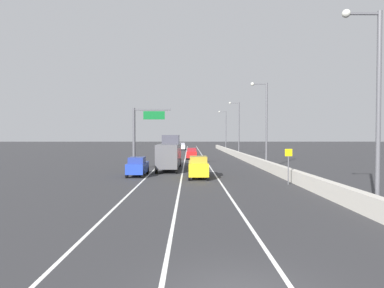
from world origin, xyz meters
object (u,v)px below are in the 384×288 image
Objects in this scene: overhead_sign_gantry at (140,131)px; lamp_post_right_second at (265,119)px; lamp_post_right_near at (374,97)px; car_gray_3 at (172,146)px; car_silver_5 at (182,146)px; car_red_4 at (192,154)px; lamp_post_right_fourth at (225,128)px; lamp_post_right_third at (238,125)px; car_white_2 at (165,150)px; car_blue_0 at (138,166)px; speed_advisory_sign at (288,164)px; car_yellow_1 at (198,167)px; box_truck at (170,154)px.

overhead_sign_gantry is 15.61m from lamp_post_right_second.
lamp_post_right_near is 2.51× the size of car_gray_3.
lamp_post_right_near reaches higher than car_silver_5.
car_red_4 is at bearing 103.59° from lamp_post_right_near.
overhead_sign_gantry is 49.91m from lamp_post_right_fourth.
lamp_post_right_third is at bearing 38.28° from car_red_4.
lamp_post_right_third is 2.30× the size of car_white_2.
overhead_sign_gantry reaches higher than car_blue_0.
car_red_4 is at bearing -141.72° from lamp_post_right_third.
lamp_post_right_near is 46.22m from lamp_post_right_third.
car_blue_0 is (-14.90, -30.66, -5.20)m from lamp_post_right_third.
speed_advisory_sign is 0.28× the size of lamp_post_right_near.
overhead_sign_gantry is 29.69m from car_white_2.
box_truck is at bearing 112.43° from car_yellow_1.
lamp_post_right_second is 12.68m from box_truck.
box_truck reaches higher than car_silver_5.
car_red_4 is (-9.43, 39.01, -5.17)m from lamp_post_right_near.
lamp_post_right_second is (-0.42, 23.11, 0.00)m from lamp_post_right_near.
lamp_post_right_fourth reaches higher than car_red_4.
car_blue_0 is 60.55m from car_silver_5.
lamp_post_right_fourth is at bearing 89.77° from lamp_post_right_second.
lamp_post_right_near reaches higher than box_truck.
speed_advisory_sign is at bearing -30.38° from car_yellow_1.
lamp_post_right_third is 23.11m from lamp_post_right_fourth.
lamp_post_right_fourth is 32.10m from car_red_4.
car_blue_0 is at bearing 165.74° from car_yellow_1.
car_white_2 is 24.81m from car_silver_5.
speed_advisory_sign is 16.31m from box_truck.
overhead_sign_gantry is at bearing -110.85° from car_red_4.
lamp_post_right_near is (15.92, -21.96, 1.44)m from overhead_sign_gantry.
lamp_post_right_fourth is (0.06, 23.11, 0.00)m from lamp_post_right_third.
lamp_post_right_second is at bearing -77.71° from car_silver_5.
lamp_post_right_second is 1.11× the size of box_truck.
car_white_2 is at bearing 88.45° from overhead_sign_gantry.
car_white_2 is at bearing 106.39° from lamp_post_right_near.
lamp_post_right_second is 2.46× the size of car_red_4.
overhead_sign_gantry is 7.47m from car_blue_0.
speed_advisory_sign reaches higher than car_blue_0.
lamp_post_right_third reaches higher than overhead_sign_gantry.
speed_advisory_sign is at bearing -72.05° from car_white_2.
car_gray_3 is (0.12, 27.75, -0.11)m from car_white_2.
lamp_post_right_third is at bearing 90.37° from lamp_post_right_near.
car_silver_5 is 54.13m from box_truck.
car_silver_5 reaches higher than car_gray_3.
car_silver_5 is at bearing 93.90° from car_red_4.
car_gray_3 is at bearing 100.73° from lamp_post_right_near.
lamp_post_right_third is 16.52m from car_white_2.
lamp_post_right_third is (0.13, 23.11, 0.00)m from lamp_post_right_second.
speed_advisory_sign is 0.70× the size of car_blue_0.
car_red_4 is 1.04× the size of car_silver_5.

